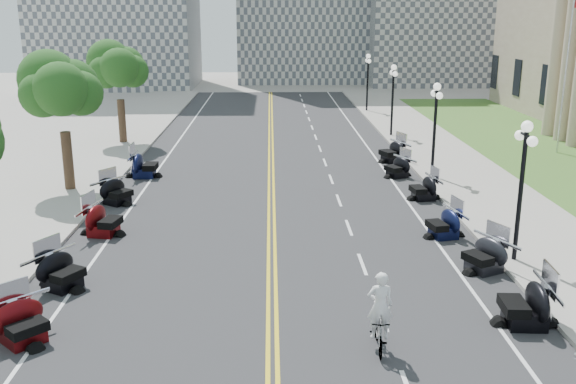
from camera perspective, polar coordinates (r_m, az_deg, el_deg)
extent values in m
plane|color=gray|center=(19.08, -1.41, -11.07)|extent=(160.00, 160.00, 0.00)
cube|color=#333335|center=(28.37, -1.48, -1.94)|extent=(16.00, 90.00, 0.01)
cube|color=yellow|center=(28.37, -1.72, -1.93)|extent=(0.12, 90.00, 0.00)
cube|color=yellow|center=(28.37, -1.24, -1.93)|extent=(0.12, 90.00, 0.00)
cube|color=white|center=(29.08, 11.24, -1.79)|extent=(0.12, 90.00, 0.00)
cube|color=white|center=(29.08, -14.20, -1.97)|extent=(0.12, 90.00, 0.00)
cube|color=white|center=(19.35, 8.29, -10.81)|extent=(0.12, 2.00, 0.00)
cube|color=white|center=(22.95, 6.62, -6.38)|extent=(0.12, 2.00, 0.00)
cube|color=white|center=(26.66, 5.43, -3.16)|extent=(0.12, 2.00, 0.00)
cube|color=white|center=(30.45, 4.54, -0.74)|extent=(0.12, 2.00, 0.00)
cube|color=white|center=(34.29, 3.85, 1.15)|extent=(0.12, 2.00, 0.00)
cube|color=white|center=(38.16, 3.30, 2.66)|extent=(0.12, 2.00, 0.00)
cube|color=white|center=(42.05, 2.85, 3.88)|extent=(0.12, 2.00, 0.00)
cube|color=white|center=(45.96, 2.47, 4.90)|extent=(0.12, 2.00, 0.00)
cube|color=white|center=(49.89, 2.16, 5.76)|extent=(0.12, 2.00, 0.00)
cube|color=white|center=(53.83, 1.88, 6.49)|extent=(0.12, 2.00, 0.00)
cube|color=white|center=(57.77, 1.65, 7.12)|extent=(0.12, 2.00, 0.00)
cube|color=white|center=(61.73, 1.44, 7.67)|extent=(0.12, 2.00, 0.00)
cube|color=white|center=(65.69, 1.26, 8.16)|extent=(0.12, 2.00, 0.00)
cube|color=white|center=(69.65, 1.10, 8.59)|extent=(0.12, 2.00, 0.00)
cube|color=#9E9991|center=(30.23, 18.85, -1.55)|extent=(5.00, 90.00, 0.15)
cube|color=#9E9991|center=(30.23, -21.82, -1.84)|extent=(5.00, 90.00, 0.15)
imported|color=#A51414|center=(17.36, 8.08, -12.31)|extent=(0.57, 1.65, 0.98)
imported|color=silver|center=(16.74, 8.26, -8.02)|extent=(0.68, 0.44, 1.86)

